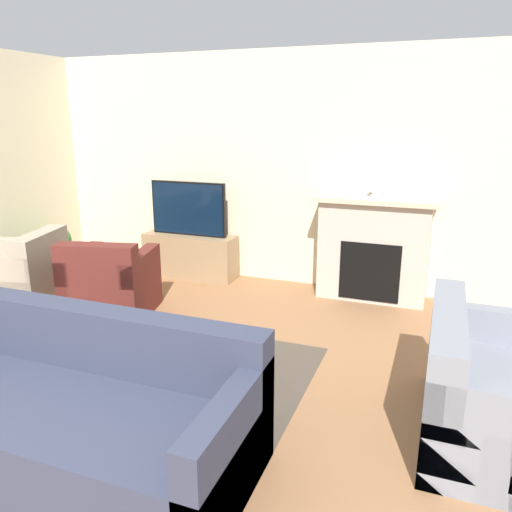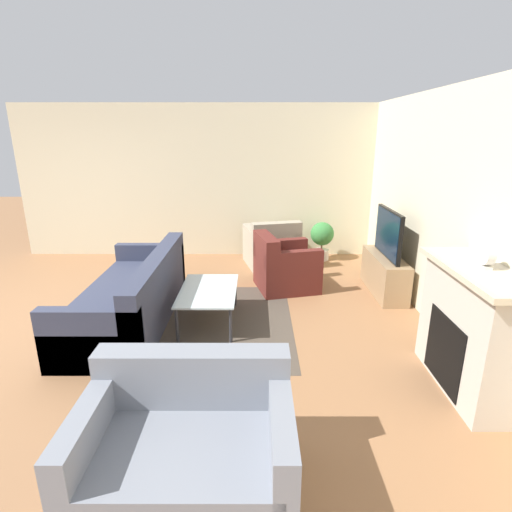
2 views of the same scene
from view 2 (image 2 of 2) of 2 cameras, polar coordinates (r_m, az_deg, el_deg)
The scene contains 14 objects.
ground_plane at distance 5.59m, azimuth -30.09°, elevation -8.50°, with size 20.00×20.00×0.00m, color #936642.
wall_back at distance 4.89m, azimuth 25.87°, elevation 5.41°, with size 8.85×0.06×2.70m.
wall_left at distance 7.34m, azimuth -2.67°, elevation 10.50°, with size 0.06×7.87×2.70m.
area_rug at distance 4.95m, azimuth -5.87°, elevation -9.30°, with size 2.27×1.86×0.00m.
fireplace at distance 3.98m, azimuth 28.52°, elevation -8.92°, with size 1.28×0.49×1.14m.
tv_stand at distance 5.99m, azimuth 17.87°, elevation -2.48°, with size 1.18×0.36×0.54m.
tv at distance 5.83m, azimuth 18.38°, elevation 3.10°, with size 0.98×0.06×0.66m.
couch_sectional at distance 5.08m, azimuth -17.24°, elevation -5.83°, with size 2.37×0.97×0.82m.
couch_loveseat at distance 2.83m, azimuth -9.64°, elevation -25.58°, with size 0.90×1.30×0.82m.
armchair_by_window at distance 6.86m, azimuth 2.23°, elevation 1.05°, with size 1.04×1.00×0.82m.
armchair_accent at distance 5.85m, azimuth 4.01°, elevation -1.84°, with size 0.95×0.98×0.82m.
coffee_table at distance 4.80m, azimuth -6.81°, elevation -5.18°, with size 1.07×0.66×0.42m.
potted_plant at distance 7.23m, azimuth 9.41°, elevation 2.68°, with size 0.42×0.42×0.69m.
mantel_clock at distance 3.75m, azimuth 30.01°, elevation 0.14°, with size 0.19×0.07×0.22m.
Camera 2 is at (4.32, 2.78, 2.21)m, focal length 28.00 mm.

